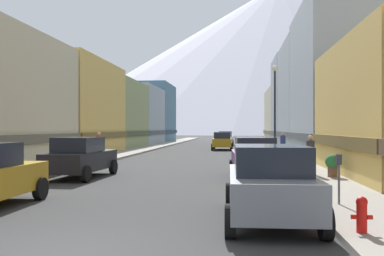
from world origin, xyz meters
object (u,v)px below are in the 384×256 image
car_right_1 (254,157)px  pedestrian_0 (310,156)px  car_driving_0 (225,138)px  potted_plant_0 (333,164)px  pedestrian_1 (283,146)px  pedestrian_2 (99,146)px  fire_hydrant_near (362,213)px  streetlamp_right (275,98)px  parking_meter_near (339,172)px  car_left_1 (80,157)px  car_driving_1 (222,141)px  car_right_0 (270,183)px

car_right_1 → pedestrian_0: size_ratio=2.61×
car_driving_0 → potted_plant_0: 36.54m
pedestrian_1 → pedestrian_2: pedestrian_2 is taller
potted_plant_0 → pedestrian_0: size_ratio=0.54×
fire_hydrant_near → streetlamp_right: (-0.10, 17.85, 3.46)m
parking_meter_near → potted_plant_0: (1.25, 6.53, -0.33)m
car_left_1 → potted_plant_0: 10.81m
pedestrian_1 → car_right_1: bearing=-101.9°
car_left_1 → pedestrian_2: bearing=103.8°
car_driving_0 → parking_meter_near: car_driving_0 is taller
car_left_1 → potted_plant_0: car_left_1 is taller
pedestrian_0 → parking_meter_near: bearing=-93.9°
car_driving_1 → car_right_1: bearing=-84.8°
car_right_0 → fire_hydrant_near: 2.26m
car_driving_0 → pedestrian_0: pedestrian_0 is taller
car_right_1 → streetlamp_right: bearing=78.5°
car_driving_0 → pedestrian_0: 35.56m
pedestrian_1 → car_driving_0: bearing=101.0°
car_driving_0 → potted_plant_0: size_ratio=4.72×
fire_hydrant_near → pedestrian_0: size_ratio=0.41×
car_right_1 → parking_meter_near: (1.95, -7.09, 0.11)m
car_right_1 → pedestrian_2: size_ratio=2.57×
car_right_0 → parking_meter_near: (1.95, 1.66, 0.11)m
car_left_1 → parking_meter_near: 11.53m
car_left_1 → pedestrian_1: (10.05, 12.20, 0.05)m
car_right_1 → fire_hydrant_near: size_ratio=6.36×
car_left_1 → car_driving_0: bearing=81.5°
pedestrian_2 → streetlamp_right: 12.12m
car_right_0 → fire_hydrant_near: (1.65, -1.50, -0.37)m
parking_meter_near → car_left_1: bearing=145.9°
car_left_1 → car_driving_0: same height
car_right_1 → potted_plant_0: bearing=-9.8°
car_left_1 → streetlamp_right: (9.15, 8.24, 3.09)m
potted_plant_0 → pedestrian_1: 12.15m
potted_plant_0 → car_right_0: bearing=-111.3°
car_driving_1 → pedestrian_0: bearing=-79.0°
parking_meter_near → pedestrian_2: pedestrian_2 is taller
car_left_1 → pedestrian_0: (10.05, 0.96, 0.05)m
car_right_1 → pedestrian_0: pedestrian_0 is taller
pedestrian_0 → pedestrian_1: pedestrian_1 is taller
car_driving_0 → pedestrian_2: pedestrian_2 is taller
pedestrian_2 → streetlamp_right: size_ratio=0.30×
parking_meter_near → pedestrian_0: 7.44m
pedestrian_0 → pedestrian_2: 15.42m
fire_hydrant_near → pedestrian_2: (-11.70, 19.62, 0.43)m
car_right_0 → parking_meter_near: 2.56m
car_left_1 → car_driving_0: size_ratio=1.02×
potted_plant_0 → pedestrian_1: pedestrian_1 is taller
fire_hydrant_near → potted_plant_0: size_ratio=0.76×
fire_hydrant_near → streetlamp_right: size_ratio=0.12×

